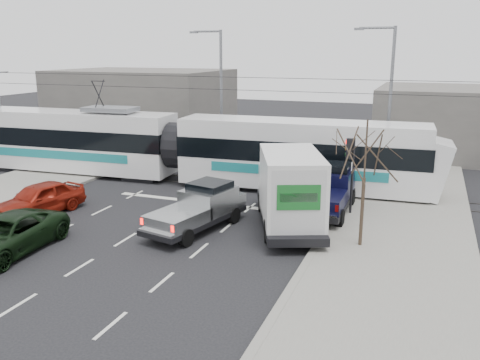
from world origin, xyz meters
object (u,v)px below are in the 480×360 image
(traffic_signal, at_px, (350,159))
(navy_pickup, at_px, (329,190))
(green_car, at_px, (7,235))
(street_lamp_far, at_px, (219,88))
(box_truck, at_px, (289,190))
(street_lamp_near, at_px, (387,95))
(tram, at_px, (177,147))
(silver_pickup, at_px, (201,207))
(red_car, at_px, (39,199))
(bare_tree, at_px, (366,155))

(traffic_signal, bearing_deg, navy_pickup, 169.49)
(traffic_signal, xyz_separation_m, green_car, (-11.67, -9.31, -2.01))
(street_lamp_far, bearing_deg, box_truck, -55.07)
(street_lamp_near, bearing_deg, navy_pickup, -103.94)
(tram, bearing_deg, navy_pickup, -20.55)
(street_lamp_far, bearing_deg, traffic_signal, -41.72)
(silver_pickup, bearing_deg, box_truck, 35.13)
(green_car, height_order, red_car, red_car)
(navy_pickup, bearing_deg, silver_pickup, -139.13)
(traffic_signal, height_order, street_lamp_near, street_lamp_near)
(tram, relative_size, green_car, 5.46)
(bare_tree, height_order, silver_pickup, bare_tree)
(street_lamp_near, relative_size, red_car, 1.98)
(street_lamp_far, bearing_deg, red_car, -102.45)
(street_lamp_near, height_order, silver_pickup, street_lamp_near)
(street_lamp_near, xyz_separation_m, street_lamp_far, (-11.50, 2.00, 0.00))
(street_lamp_near, xyz_separation_m, red_car, (-14.71, -12.56, -4.34))
(bare_tree, xyz_separation_m, navy_pickup, (-2.10, 4.18, -2.66))
(street_lamp_near, distance_m, red_car, 19.83)
(street_lamp_near, height_order, red_car, street_lamp_near)
(street_lamp_far, distance_m, green_car, 19.35)
(traffic_signal, bearing_deg, box_truck, -130.55)
(traffic_signal, xyz_separation_m, red_car, (-13.87, -5.06, -1.96))
(green_car, bearing_deg, tram, 82.42)
(street_lamp_near, distance_m, silver_pickup, 13.98)
(box_truck, bearing_deg, red_car, 169.99)
(bare_tree, distance_m, green_car, 14.19)
(traffic_signal, bearing_deg, bare_tree, -74.24)
(street_lamp_near, relative_size, green_car, 1.71)
(navy_pickup, height_order, green_car, navy_pickup)
(bare_tree, bearing_deg, traffic_signal, 105.76)
(street_lamp_far, xyz_separation_m, silver_pickup, (4.84, -13.58, -4.14))
(bare_tree, distance_m, tram, 13.95)
(box_truck, xyz_separation_m, navy_pickup, (1.24, 2.77, -0.59))
(traffic_signal, height_order, silver_pickup, traffic_signal)
(green_car, bearing_deg, box_truck, 32.25)
(street_lamp_near, relative_size, street_lamp_far, 1.00)
(tram, height_order, navy_pickup, tram)
(green_car, bearing_deg, street_lamp_near, 50.17)
(navy_pickup, bearing_deg, traffic_signal, -10.96)
(traffic_signal, distance_m, street_lamp_far, 14.47)
(traffic_signal, bearing_deg, green_car, -141.40)
(navy_pickup, bearing_deg, bare_tree, -63.73)
(traffic_signal, distance_m, green_car, 15.06)
(silver_pickup, bearing_deg, traffic_signal, 47.69)
(street_lamp_near, height_order, green_car, street_lamp_near)
(bare_tree, bearing_deg, tram, 148.70)
(traffic_signal, height_order, street_lamp_far, street_lamp_far)
(street_lamp_far, xyz_separation_m, box_truck, (8.44, -12.09, -3.39))
(tram, bearing_deg, street_lamp_near, 17.12)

